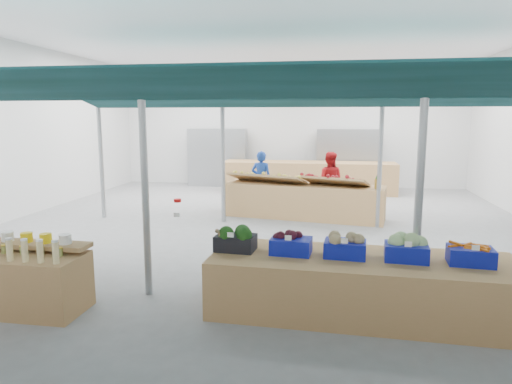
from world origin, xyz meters
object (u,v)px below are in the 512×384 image
(vendor_right, at_px, (329,181))
(veg_counter, at_px, (361,286))
(vendor_left, at_px, (261,179))
(bottle_shelf, at_px, (22,278))
(fruit_counter, at_px, (303,201))

(vendor_right, bearing_deg, veg_counter, 103.18)
(veg_counter, relative_size, vendor_left, 2.42)
(veg_counter, xyz_separation_m, vendor_right, (-0.42, 6.49, 0.41))
(vendor_right, bearing_deg, bottle_shelf, 71.15)
(vendor_left, bearing_deg, fruit_counter, 146.96)
(veg_counter, distance_m, vendor_left, 6.88)
(bottle_shelf, height_order, veg_counter, bottle_shelf)
(veg_counter, bearing_deg, vendor_left, 111.23)
(fruit_counter, bearing_deg, veg_counter, -69.81)
(veg_counter, height_order, vendor_right, vendor_right)
(bottle_shelf, xyz_separation_m, fruit_counter, (3.20, 5.94, 0.01))
(fruit_counter, height_order, vendor_right, vendor_right)
(veg_counter, relative_size, fruit_counter, 0.97)
(vendor_left, bearing_deg, veg_counter, 118.36)
(veg_counter, relative_size, vendor_right, 2.42)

